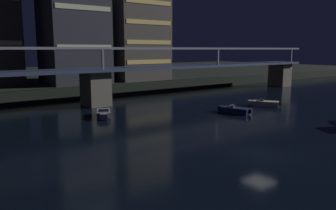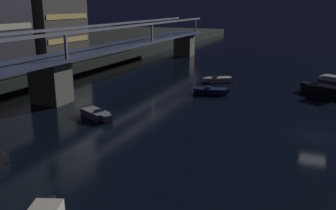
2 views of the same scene
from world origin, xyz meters
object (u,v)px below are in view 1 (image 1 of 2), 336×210
Objects in this scene: speedboat_near_center at (104,114)px; speedboat_mid_left at (235,110)px; speedboat_near_right at (265,103)px; river_bridge at (95,77)px; tower_east_tall at (135,33)px.

speedboat_mid_left is at bearing -28.82° from speedboat_near_center.
speedboat_mid_left is at bearing -171.25° from speedboat_near_right.
river_bridge is 22.13× the size of speedboat_near_right.
speedboat_mid_left is (-4.72, -34.82, -12.35)m from tower_east_tall.
tower_east_tall is (17.82, 16.66, 8.16)m from river_bridge.
tower_east_tall reaches higher than river_bridge.
river_bridge is 10.59m from speedboat_near_center.
speedboat_near_right is at bearing 8.75° from speedboat_mid_left.
speedboat_near_center is at bearing 162.77° from speedboat_near_right.
river_bridge reaches higher than speedboat_mid_left.
speedboat_near_center and speedboat_near_right have the same top height.
speedboat_mid_left is at bearing -54.20° from river_bridge.
speedboat_near_right is at bearing -83.65° from tower_east_tall.
speedboat_mid_left is (16.35, -8.99, 0.00)m from speedboat_near_center.
tower_east_tall reaches higher than speedboat_mid_left.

